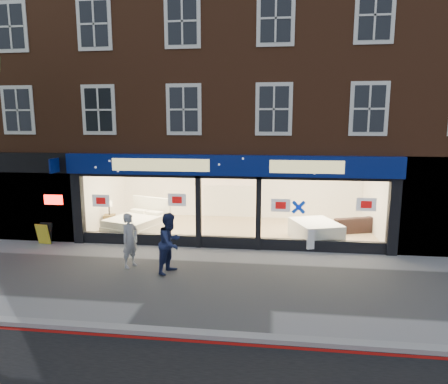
% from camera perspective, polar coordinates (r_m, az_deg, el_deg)
% --- Properties ---
extents(ground, '(120.00, 120.00, 0.00)m').
position_cam_1_polar(ground, '(11.39, -1.22, -12.69)').
color(ground, gray).
rests_on(ground, ground).
extents(kerb_line, '(60.00, 0.10, 0.01)m').
position_cam_1_polar(kerb_line, '(8.65, -4.44, -20.50)').
color(kerb_line, '#8C0A07').
rests_on(kerb_line, ground).
extents(kerb_stone, '(60.00, 0.25, 0.12)m').
position_cam_1_polar(kerb_stone, '(8.79, -4.17, -19.54)').
color(kerb_stone, gray).
rests_on(kerb_stone, ground).
extents(showroom_floor, '(11.00, 4.50, 0.10)m').
position_cam_1_polar(showroom_floor, '(16.31, 1.49, -5.46)').
color(showroom_floor, tan).
rests_on(showroom_floor, ground).
extents(building, '(19.00, 8.26, 10.30)m').
position_cam_1_polar(building, '(17.55, 2.12, 17.44)').
color(building, brown).
rests_on(building, ground).
extents(display_bed, '(2.43, 2.66, 1.24)m').
position_cam_1_polar(display_bed, '(16.14, -12.29, -4.40)').
color(display_bed, white).
rests_on(display_bed, showroom_floor).
extents(bedside_table, '(0.55, 0.55, 0.55)m').
position_cam_1_polar(bedside_table, '(17.06, -16.00, -4.02)').
color(bedside_table, brown).
rests_on(bedside_table, showroom_floor).
extents(mattress_stack, '(1.96, 2.19, 0.71)m').
position_cam_1_polar(mattress_stack, '(15.00, 12.93, -5.48)').
color(mattress_stack, white).
rests_on(mattress_stack, showroom_floor).
extents(sofa, '(2.28, 1.51, 0.62)m').
position_cam_1_polar(sofa, '(16.64, 17.59, -4.33)').
color(sofa, black).
rests_on(sofa, showroom_floor).
extents(a_board, '(0.53, 0.37, 0.77)m').
position_cam_1_polar(a_board, '(15.99, -24.28, -5.43)').
color(a_board, yellow).
rests_on(a_board, ground).
extents(pedestrian_grey, '(0.62, 0.72, 1.67)m').
position_cam_1_polar(pedestrian_grey, '(12.57, -13.30, -6.72)').
color(pedestrian_grey, '#9C9DA3').
rests_on(pedestrian_grey, ground).
extents(pedestrian_blue, '(0.93, 1.05, 1.80)m').
position_cam_1_polar(pedestrian_blue, '(11.87, -7.69, -7.22)').
color(pedestrian_blue, '#1B234B').
rests_on(pedestrian_blue, ground).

